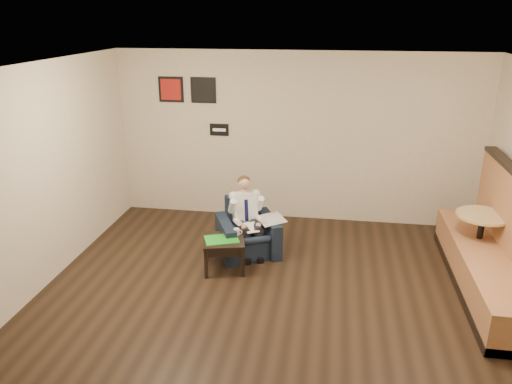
# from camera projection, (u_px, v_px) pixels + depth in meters

# --- Properties ---
(ground) EXTENTS (6.00, 6.00, 0.00)m
(ground) POSITION_uv_depth(u_px,v_px,m) (273.00, 314.00, 5.88)
(ground) COLOR black
(ground) RESTS_ON ground
(wall_back) EXTENTS (6.00, 0.02, 2.80)m
(wall_back) POSITION_uv_depth(u_px,v_px,m) (297.00, 138.00, 8.19)
(wall_back) COLOR beige
(wall_back) RESTS_ON ground
(wall_left) EXTENTS (0.02, 6.00, 2.80)m
(wall_left) POSITION_uv_depth(u_px,v_px,m) (21.00, 189.00, 5.85)
(wall_left) COLOR beige
(wall_left) RESTS_ON ground
(ceiling) EXTENTS (6.00, 6.00, 0.02)m
(ceiling) POSITION_uv_depth(u_px,v_px,m) (276.00, 72.00, 4.93)
(ceiling) COLOR white
(ceiling) RESTS_ON wall_back
(seating_sign) EXTENTS (0.32, 0.02, 0.20)m
(seating_sign) POSITION_uv_depth(u_px,v_px,m) (219.00, 130.00, 8.34)
(seating_sign) COLOR black
(seating_sign) RESTS_ON wall_back
(art_print_left) EXTENTS (0.42, 0.03, 0.42)m
(art_print_left) POSITION_uv_depth(u_px,v_px,m) (171.00, 89.00, 8.23)
(art_print_left) COLOR #A81B14
(art_print_left) RESTS_ON wall_back
(art_print_right) EXTENTS (0.42, 0.03, 0.42)m
(art_print_right) POSITION_uv_depth(u_px,v_px,m) (203.00, 90.00, 8.15)
(art_print_right) COLOR black
(art_print_right) RESTS_ON wall_back
(armchair) EXTENTS (1.08, 1.08, 0.79)m
(armchair) POSITION_uv_depth(u_px,v_px,m) (248.00, 228.00, 7.25)
(armchair) COLOR black
(armchair) RESTS_ON ground
(seated_man) EXTENTS (0.79, 0.91, 1.08)m
(seated_man) POSITION_uv_depth(u_px,v_px,m) (249.00, 222.00, 7.11)
(seated_man) COLOR white
(seated_man) RESTS_ON armchair
(lap_papers) EXTENTS (0.28, 0.31, 0.01)m
(lap_papers) POSITION_uv_depth(u_px,v_px,m) (251.00, 228.00, 7.05)
(lap_papers) COLOR white
(lap_papers) RESTS_ON seated_man
(newspaper) EXTENTS (0.50, 0.54, 0.01)m
(newspaper) POSITION_uv_depth(u_px,v_px,m) (271.00, 219.00, 7.21)
(newspaper) COLOR silver
(newspaper) RESTS_ON armchair
(side_table) EXTENTS (0.66, 0.66, 0.45)m
(side_table) POSITION_uv_depth(u_px,v_px,m) (224.00, 254.00, 6.85)
(side_table) COLOR black
(side_table) RESTS_ON ground
(green_folder) EXTENTS (0.53, 0.46, 0.01)m
(green_folder) POSITION_uv_depth(u_px,v_px,m) (222.00, 239.00, 6.76)
(green_folder) COLOR green
(green_folder) RESTS_ON side_table
(coffee_mug) EXTENTS (0.10, 0.10, 0.09)m
(coffee_mug) POSITION_uv_depth(u_px,v_px,m) (236.00, 232.00, 6.89)
(coffee_mug) COLOR white
(coffee_mug) RESTS_ON side_table
(smartphone) EXTENTS (0.14, 0.08, 0.01)m
(smartphone) POSITION_uv_depth(u_px,v_px,m) (227.00, 234.00, 6.93)
(smartphone) COLOR black
(smartphone) RESTS_ON side_table
(banquette) EXTENTS (0.70, 2.92, 1.49)m
(banquette) POSITION_uv_depth(u_px,v_px,m) (491.00, 235.00, 6.19)
(banquette) COLOR #A1673E
(banquette) RESTS_ON ground
(cafe_table) EXTENTS (0.79, 0.79, 0.85)m
(cafe_table) POSITION_uv_depth(u_px,v_px,m) (478.00, 243.00, 6.70)
(cafe_table) COLOR tan
(cafe_table) RESTS_ON ground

